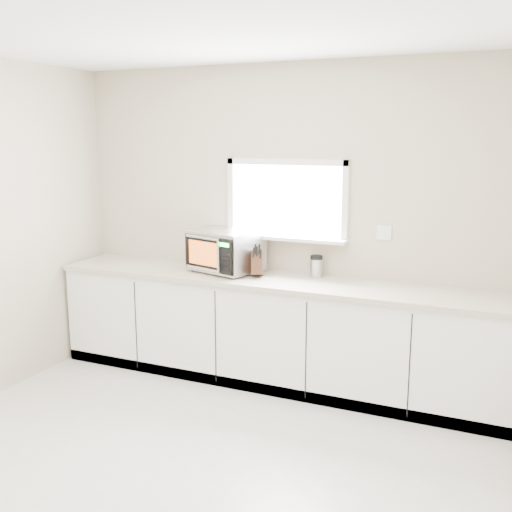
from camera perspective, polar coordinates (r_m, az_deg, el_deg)
The scene contains 8 objects.
ground at distance 3.97m, azimuth -8.34°, elevation -20.53°, with size 4.00×4.00×0.00m, color beige.
back_wall at distance 5.22m, azimuth 2.96°, elevation 3.32°, with size 4.00×0.17×2.70m.
cabinets at distance 5.16m, azimuth 1.66°, elevation -7.30°, with size 3.92×0.60×0.88m, color white.
countertop at distance 5.03m, azimuth 1.65°, elevation -2.36°, with size 3.92×0.64×0.04m, color beige.
microwave at distance 5.24m, azimuth -2.91°, elevation 0.58°, with size 0.67×0.58×0.37m.
knife_block at distance 5.06m, azimuth 0.14°, elevation -0.61°, with size 0.15×0.22×0.29m.
cutting_board at distance 5.35m, azimuth -0.89°, elevation 0.44°, with size 0.32×0.32×0.02m, color olive.
coffee_grinder at distance 5.09m, azimuth 5.77°, elevation -0.94°, with size 0.12×0.12×0.19m.
Camera 1 is at (1.84, -2.83, 2.09)m, focal length 42.00 mm.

